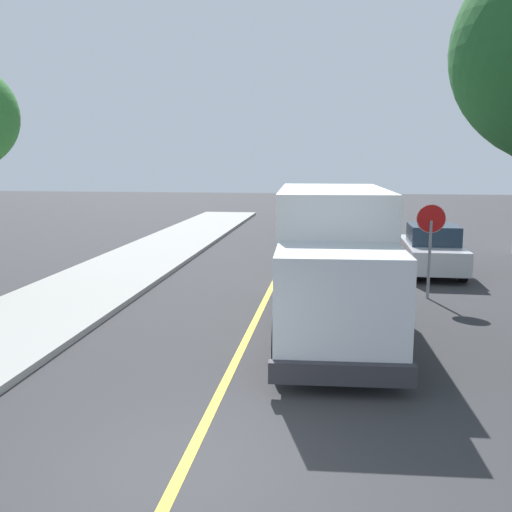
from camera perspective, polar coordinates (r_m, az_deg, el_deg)
ground_plane at (r=7.70m, az=-7.60°, el=-20.77°), size 120.00×120.00×0.00m
centre_line_yellow at (r=16.95m, az=1.27°, el=-3.66°), size 0.16×56.00×0.01m
box_truck at (r=13.09m, az=7.58°, el=0.18°), size 2.74×7.29×3.20m
parked_car_near at (r=20.72m, az=9.45°, el=0.85°), size 1.92×4.45×1.67m
parked_car_mid at (r=27.41m, az=7.73°, el=3.00°), size 1.89×4.44×1.67m
parked_car_far at (r=33.48m, az=7.66°, el=4.18°), size 2.01×4.48×1.67m
parked_car_furthest at (r=39.65m, az=8.74°, el=4.98°), size 1.84×4.42×1.67m
parked_van_across at (r=20.70m, az=16.94°, el=0.56°), size 1.84×4.42×1.67m
stop_sign at (r=16.72m, az=16.82°, el=2.20°), size 0.80×0.10×2.65m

